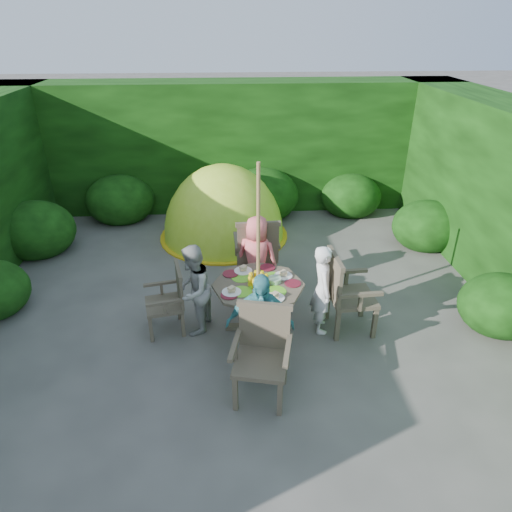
{
  "coord_description": "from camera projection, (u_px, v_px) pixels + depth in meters",
  "views": [
    {
      "loc": [
        -0.1,
        -5.23,
        3.58
      ],
      "look_at": [
        0.25,
        -0.05,
        0.85
      ],
      "focal_mm": 32.0,
      "sensor_mm": 36.0,
      "label": 1
    }
  ],
  "objects": [
    {
      "name": "patio_table",
      "position": [
        258.0,
        291.0,
        5.64
      ],
      "size": [
        1.2,
        1.2,
        0.8
      ],
      "rotation": [
        0.0,
        0.0,
        -0.05
      ],
      "color": "#41382A",
      "rests_on": "ground"
    },
    {
      "name": "child_left",
      "position": [
        193.0,
        290.0,
        5.61
      ],
      "size": [
        0.58,
        0.67,
        1.19
      ],
      "primitive_type": "imported",
      "rotation": [
        0.0,
        0.0,
        -1.83
      ],
      "color": "#A5A5A0",
      "rests_on": "ground"
    },
    {
      "name": "garden_chair_front",
      "position": [
        262.0,
        352.0,
        4.69
      ],
      "size": [
        0.69,
        0.64,
        0.98
      ],
      "rotation": [
        0.0,
        0.0,
        -0.23
      ],
      "color": "#41382A",
      "rests_on": "ground"
    },
    {
      "name": "ground",
      "position": [
        238.0,
        309.0,
        6.29
      ],
      "size": [
        60.0,
        60.0,
        0.0
      ],
      "primitive_type": "plane",
      "color": "#4B4843",
      "rests_on": "ground"
    },
    {
      "name": "garden_chair_back",
      "position": [
        257.0,
        251.0,
        6.6
      ],
      "size": [
        0.65,
        0.59,
        1.06
      ],
      "rotation": [
        0.0,
        0.0,
        3.18
      ],
      "color": "#41382A",
      "rests_on": "ground"
    },
    {
      "name": "child_right",
      "position": [
        323.0,
        289.0,
        5.64
      ],
      "size": [
        0.29,
        0.44,
        1.18
      ],
      "primitive_type": "imported",
      "rotation": [
        0.0,
        0.0,
        1.54
      ],
      "color": "white",
      "rests_on": "ground"
    },
    {
      "name": "child_front",
      "position": [
        260.0,
        326.0,
        4.9
      ],
      "size": [
        0.77,
        0.37,
        1.27
      ],
      "primitive_type": "imported",
      "rotation": [
        0.0,
        0.0,
        -0.09
      ],
      "color": "teal",
      "rests_on": "ground"
    },
    {
      "name": "dome_tent",
      "position": [
        224.0,
        236.0,
        8.38
      ],
      "size": [
        2.32,
        2.32,
        2.65
      ],
      "rotation": [
        0.0,
        0.0,
        -0.0
      ],
      "color": "#B2DA2A",
      "rests_on": "ground"
    },
    {
      "name": "garden_chair_left",
      "position": [
        170.0,
        299.0,
        5.69
      ],
      "size": [
        0.54,
        0.59,
        0.85
      ],
      "rotation": [
        0.0,
        0.0,
        -1.36
      ],
      "color": "#41382A",
      "rests_on": "ground"
    },
    {
      "name": "hedge_enclosure",
      "position": [
        234.0,
        190.0,
        6.88
      ],
      "size": [
        9.0,
        9.0,
        2.5
      ],
      "color": "black",
      "rests_on": "ground"
    },
    {
      "name": "parasol_pole",
      "position": [
        258.0,
        253.0,
        5.39
      ],
      "size": [
        0.05,
        0.05,
        2.2
      ],
      "primitive_type": "cylinder",
      "rotation": [
        0.0,
        0.0,
        -0.05
      ],
      "color": "olive",
      "rests_on": "ground"
    },
    {
      "name": "garden_chair_right",
      "position": [
        346.0,
        292.0,
        5.66
      ],
      "size": [
        0.58,
        0.64,
        1.02
      ],
      "rotation": [
        0.0,
        0.0,
        1.63
      ],
      "color": "#41382A",
      "rests_on": "ground"
    },
    {
      "name": "child_back",
      "position": [
        257.0,
        258.0,
        6.33
      ],
      "size": [
        0.7,
        0.58,
        1.22
      ],
      "primitive_type": "imported",
      "rotation": [
        0.0,
        0.0,
        2.77
      ],
      "color": "#FF696D",
      "rests_on": "ground"
    }
  ]
}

